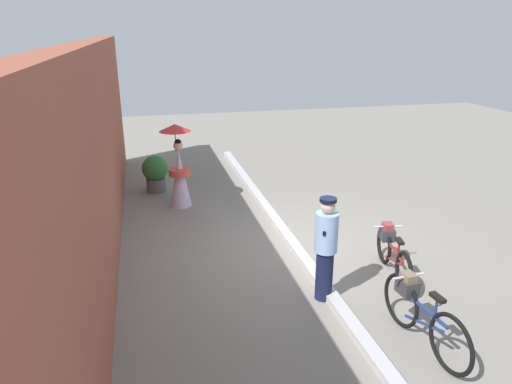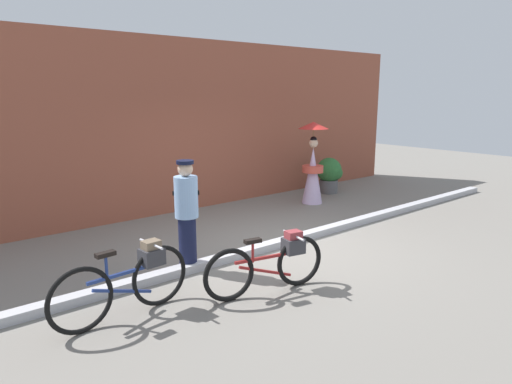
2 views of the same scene
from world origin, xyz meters
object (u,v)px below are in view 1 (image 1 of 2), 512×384
at_px(bicycle_far_side, 421,312).
at_px(person_officer, 326,247).
at_px(person_with_parasol, 179,168).
at_px(bicycle_near_officer, 392,252).
at_px(potted_plant_by_door, 156,172).

distance_m(bicycle_far_side, person_officer, 1.58).
xyz_separation_m(person_officer, person_with_parasol, (4.49, 1.76, 0.05)).
height_order(bicycle_near_officer, person_with_parasol, person_with_parasol).
bearing_deg(bicycle_near_officer, person_officer, 107.21).
relative_size(bicycle_far_side, person_officer, 1.07).
bearing_deg(person_with_parasol, potted_plant_by_door, 22.98).
relative_size(person_officer, potted_plant_by_door, 1.77).
height_order(bicycle_near_officer, potted_plant_by_door, potted_plant_by_door).
xyz_separation_m(bicycle_far_side, potted_plant_by_door, (6.96, 3.07, 0.06)).
height_order(bicycle_far_side, potted_plant_by_door, potted_plant_by_door).
xyz_separation_m(bicycle_near_officer, bicycle_far_side, (-1.71, 0.55, 0.04)).
relative_size(person_officer, person_with_parasol, 0.85).
relative_size(bicycle_far_side, potted_plant_by_door, 1.89).
bearing_deg(bicycle_far_side, person_officer, 32.25).
height_order(bicycle_near_officer, bicycle_far_side, bicycle_far_side).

